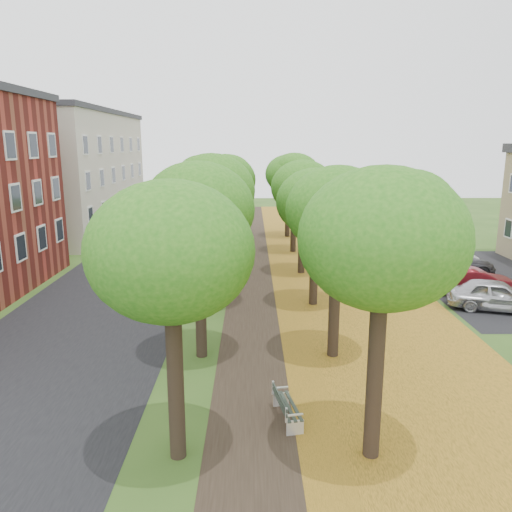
{
  "coord_description": "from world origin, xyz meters",
  "views": [
    {
      "loc": [
        -0.36,
        -11.03,
        7.6
      ],
      "look_at": [
        -0.17,
        11.51,
        2.5
      ],
      "focal_mm": 35.0,
      "sensor_mm": 36.0,
      "label": 1
    }
  ],
  "objects_px": {
    "car_grey": "(451,262)",
    "car_white": "(435,254)",
    "bench": "(286,406)",
    "car_silver": "(496,295)",
    "car_red": "(475,281)"
  },
  "relations": [
    {
      "from": "bench",
      "to": "car_silver",
      "type": "relative_size",
      "value": 0.41
    },
    {
      "from": "car_silver",
      "to": "car_grey",
      "type": "bearing_deg",
      "value": 13.63
    },
    {
      "from": "car_white",
      "to": "bench",
      "type": "bearing_deg",
      "value": 165.29
    },
    {
      "from": "car_silver",
      "to": "car_white",
      "type": "bearing_deg",
      "value": 16.37
    },
    {
      "from": "bench",
      "to": "car_silver",
      "type": "bearing_deg",
      "value": -58.73
    },
    {
      "from": "bench",
      "to": "car_white",
      "type": "xyz_separation_m",
      "value": [
        10.63,
        18.02,
        0.33
      ]
    },
    {
      "from": "car_red",
      "to": "bench",
      "type": "bearing_deg",
      "value": 142.95
    },
    {
      "from": "car_red",
      "to": "car_grey",
      "type": "relative_size",
      "value": 0.83
    },
    {
      "from": "bench",
      "to": "car_silver",
      "type": "height_order",
      "value": "car_silver"
    },
    {
      "from": "car_grey",
      "to": "car_white",
      "type": "distance_m",
      "value": 2.05
    },
    {
      "from": "bench",
      "to": "car_silver",
      "type": "distance_m",
      "value": 14.04
    },
    {
      "from": "car_silver",
      "to": "bench",
      "type": "bearing_deg",
      "value": 149.88
    },
    {
      "from": "car_silver",
      "to": "car_grey",
      "type": "relative_size",
      "value": 0.86
    },
    {
      "from": "car_grey",
      "to": "car_white",
      "type": "height_order",
      "value": "car_white"
    },
    {
      "from": "car_white",
      "to": "car_silver",
      "type": "bearing_deg",
      "value": -165.6
    }
  ]
}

